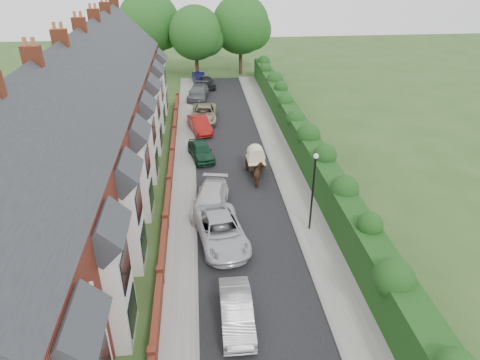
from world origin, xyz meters
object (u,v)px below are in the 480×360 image
at_px(car_white, 211,200).
at_px(car_green, 201,151).
at_px(car_silver_b, 221,231).
at_px(horse_cart, 256,158).
at_px(car_silver_a, 237,311).
at_px(lamppost, 313,183).
at_px(car_beige, 204,114).
at_px(horse, 259,175).
at_px(car_grey, 198,92).
at_px(car_red, 200,125).
at_px(car_black, 207,82).

relative_size(car_white, car_green, 1.23).
bearing_deg(car_silver_b, horse_cart, 61.16).
xyz_separation_m(car_silver_a, horse_cart, (2.85, 14.94, 0.56)).
bearing_deg(horse_cart, lamppost, -74.15).
distance_m(car_white, car_beige, 16.84).
bearing_deg(horse_cart, horse, -90.00).
distance_m(lamppost, car_white, 7.11).
xyz_separation_m(car_white, horse, (3.64, 3.12, 0.01)).
bearing_deg(car_grey, lamppost, -68.23).
xyz_separation_m(car_silver_a, horse, (2.85, 13.05, 0.06)).
relative_size(car_silver_a, car_red, 0.95).
bearing_deg(car_black, lamppost, -90.58).
height_order(car_beige, horse, car_beige).
distance_m(car_white, car_green, 7.96).
distance_m(car_red, horse, 11.53).
xyz_separation_m(car_beige, horse_cart, (3.63, -11.83, 0.50)).
bearing_deg(car_white, horse, 51.48).
height_order(car_green, car_black, car_black).
bearing_deg(car_black, car_red, -104.34).
distance_m(car_grey, car_black, 4.72).
bearing_deg(horse_cart, car_grey, 102.18).
bearing_deg(horse, car_silver_a, 84.81).
bearing_deg(lamppost, car_red, 110.76).
xyz_separation_m(car_silver_b, car_white, (-0.47, 3.70, -0.05)).
xyz_separation_m(car_silver_b, car_red, (-0.96, 17.59, -0.06)).
bearing_deg(car_silver_a, horse_cart, 79.39).
distance_m(lamppost, car_green, 12.95).
height_order(car_silver_a, car_grey, car_grey).
bearing_deg(car_green, car_black, 74.74).
distance_m(lamppost, horse_cart, 8.57).
bearing_deg(car_beige, horse_cart, -69.78).
height_order(lamppost, car_beige, lamppost).
bearing_deg(car_white, lamppost, -16.03).
bearing_deg(car_beige, car_silver_b, -85.55).
bearing_deg(car_green, car_red, 77.80).
bearing_deg(car_beige, car_silver_a, -85.17).
relative_size(car_silver_a, horse, 2.36).
xyz_separation_m(lamppost, car_green, (-6.40, 10.95, -2.60)).
relative_size(car_silver_a, car_grey, 0.80).
distance_m(car_silver_b, car_red, 17.61).
height_order(car_black, horse, horse).
relative_size(lamppost, car_red, 1.18).
relative_size(car_grey, car_black, 1.25).
bearing_deg(horse_cart, car_black, 97.25).
bearing_deg(lamppost, car_white, 153.10).
xyz_separation_m(lamppost, car_red, (-6.40, 16.89, -2.58)).
xyz_separation_m(car_silver_b, horse_cart, (3.17, 8.71, 0.46)).
bearing_deg(horse, horse_cart, -82.86).
relative_size(car_green, car_grey, 0.79).
height_order(car_silver_b, car_red, car_silver_b).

